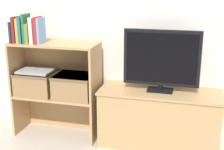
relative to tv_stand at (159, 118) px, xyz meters
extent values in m
plane|color=#BCB2A3|center=(-0.42, -0.19, -0.26)|extent=(16.00, 16.00, 0.00)
cube|color=silver|center=(-0.42, 0.23, 0.94)|extent=(10.00, 0.05, 2.40)
cube|color=tan|center=(0.00, 0.00, -0.01)|extent=(1.03, 0.39, 0.50)
cube|color=tan|center=(0.00, 0.00, 0.25)|extent=(1.05, 0.41, 0.02)
cube|color=black|center=(0.00, 0.00, 0.27)|extent=(0.22, 0.14, 0.01)
cylinder|color=black|center=(0.00, 0.00, 0.29)|extent=(0.04, 0.04, 0.04)
cube|color=black|center=(0.00, 0.00, 0.55)|extent=(0.65, 0.04, 0.48)
cube|color=black|center=(0.00, -0.02, 0.55)|extent=(0.59, 0.00, 0.42)
cube|color=tan|center=(-1.36, -0.03, -0.06)|extent=(0.02, 0.33, 0.40)
cube|color=tan|center=(-0.58, -0.03, -0.06)|extent=(0.02, 0.33, 0.40)
cube|color=tan|center=(-0.97, 0.13, -0.06)|extent=(0.76, 0.02, 0.40)
cube|color=tan|center=(-0.97, -0.03, 0.13)|extent=(0.76, 0.33, 0.02)
cube|color=tan|center=(-1.36, -0.03, 0.39)|extent=(0.02, 0.33, 0.50)
cube|color=tan|center=(-0.58, -0.03, 0.39)|extent=(0.02, 0.33, 0.50)
cube|color=tan|center=(-0.97, 0.13, 0.39)|extent=(0.76, 0.02, 0.50)
cube|color=tan|center=(-0.97, -0.03, 0.63)|extent=(0.76, 0.33, 0.02)
cube|color=#232328|center=(-1.32, -0.09, 0.73)|extent=(0.02, 0.14, 0.19)
cube|color=maroon|center=(-1.29, -0.09, 0.76)|extent=(0.03, 0.14, 0.23)
cube|color=gold|center=(-1.26, -0.09, 0.75)|extent=(0.03, 0.12, 0.22)
cube|color=#1E7075|center=(-1.23, -0.09, 0.76)|extent=(0.03, 0.15, 0.23)
cube|color=#286638|center=(-1.20, -0.09, 0.77)|extent=(0.02, 0.13, 0.26)
cube|color=olive|center=(-1.16, -0.09, 0.73)|extent=(0.03, 0.15, 0.18)
cube|color=silver|center=(-1.12, -0.09, 0.76)|extent=(0.03, 0.14, 0.23)
cube|color=#B22328|center=(-1.08, -0.09, 0.76)|extent=(0.03, 0.13, 0.24)
cube|color=#709ECC|center=(-1.05, -0.09, 0.75)|extent=(0.02, 0.14, 0.23)
cube|color=#937047|center=(-1.16, -0.04, 0.25)|extent=(0.35, 0.29, 0.21)
cube|color=brown|center=(-1.16, -0.04, 0.34)|extent=(0.36, 0.30, 0.02)
cube|color=#937047|center=(-0.78, -0.04, 0.25)|extent=(0.35, 0.29, 0.21)
cube|color=brown|center=(-0.78, -0.04, 0.34)|extent=(0.36, 0.30, 0.02)
cube|color=#BCBCC1|center=(-1.16, -0.04, 0.37)|extent=(0.31, 0.24, 0.02)
cylinder|color=#99999E|center=(-1.16, -0.04, 0.38)|extent=(0.02, 0.02, 0.00)
camera|label=1|loc=(0.25, -2.58, 1.16)|focal=50.00mm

